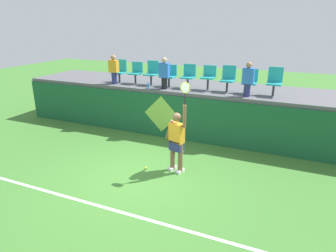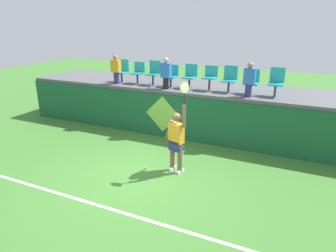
# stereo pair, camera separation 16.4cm
# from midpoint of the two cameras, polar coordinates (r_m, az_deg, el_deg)

# --- Properties ---
(ground_plane) EXTENTS (40.00, 40.00, 0.00)m
(ground_plane) POSITION_cam_midpoint_polar(r_m,az_deg,el_deg) (7.90, -5.16, -9.70)
(ground_plane) COLOR #3D752D
(court_back_wall) EXTENTS (13.03, 0.20, 1.51)m
(court_back_wall) POSITION_cam_midpoint_polar(r_m,az_deg,el_deg) (10.06, 3.09, 1.57)
(court_back_wall) COLOR #195633
(court_back_wall) RESTS_ON ground_plane
(spectator_platform) EXTENTS (13.03, 2.50, 0.12)m
(spectator_platform) POSITION_cam_midpoint_polar(r_m,az_deg,el_deg) (10.95, 5.53, 7.40)
(spectator_platform) COLOR #56565B
(spectator_platform) RESTS_ON court_back_wall
(court_baseline_stripe) EXTENTS (11.73, 0.08, 0.01)m
(court_baseline_stripe) POSITION_cam_midpoint_polar(r_m,az_deg,el_deg) (6.86, -11.47, -14.97)
(court_baseline_stripe) COLOR white
(court_baseline_stripe) RESTS_ON ground_plane
(tennis_player) EXTENTS (0.74, 0.35, 2.46)m
(tennis_player) POSITION_cam_midpoint_polar(r_m,az_deg,el_deg) (7.78, 2.23, -2.58)
(tennis_player) COLOR white
(tennis_player) RESTS_ON ground_plane
(tennis_ball) EXTENTS (0.07, 0.07, 0.07)m
(tennis_ball) POSITION_cam_midpoint_polar(r_m,az_deg,el_deg) (8.27, -3.69, -7.98)
(tennis_ball) COLOR #D1E533
(tennis_ball) RESTS_ON ground_plane
(water_bottle) EXTENTS (0.07, 0.07, 0.20)m
(water_bottle) POSITION_cam_midpoint_polar(r_m,az_deg,el_deg) (10.41, -3.05, 7.74)
(water_bottle) COLOR #338CE5
(water_bottle) RESTS_ON spectator_platform
(stadium_chair_0) EXTENTS (0.44, 0.42, 0.84)m
(stadium_chair_0) POSITION_cam_midpoint_polar(r_m,az_deg,el_deg) (11.66, -8.32, 10.59)
(stadium_chair_0) COLOR #38383D
(stadium_chair_0) RESTS_ON spectator_platform
(stadium_chair_1) EXTENTS (0.44, 0.42, 0.79)m
(stadium_chair_1) POSITION_cam_midpoint_polar(r_m,az_deg,el_deg) (11.30, -5.32, 10.37)
(stadium_chair_1) COLOR #38383D
(stadium_chair_1) RESTS_ON spectator_platform
(stadium_chair_2) EXTENTS (0.44, 0.42, 0.86)m
(stadium_chair_2) POSITION_cam_midpoint_polar(r_m,az_deg,el_deg) (10.99, -2.30, 10.35)
(stadium_chair_2) COLOR #38383D
(stadium_chair_2) RESTS_ON spectator_platform
(stadium_chair_3) EXTENTS (0.44, 0.42, 0.76)m
(stadium_chair_3) POSITION_cam_midpoint_polar(r_m,az_deg,el_deg) (10.69, 1.12, 9.82)
(stadium_chair_3) COLOR #38383D
(stadium_chair_3) RESTS_ON spectator_platform
(stadium_chair_4) EXTENTS (0.44, 0.42, 0.82)m
(stadium_chair_4) POSITION_cam_midpoint_polar(r_m,az_deg,el_deg) (10.43, 4.73, 9.69)
(stadium_chair_4) COLOR #38383D
(stadium_chair_4) RESTS_ON spectator_platform
(stadium_chair_5) EXTENTS (0.44, 0.42, 0.81)m
(stadium_chair_5) POSITION_cam_midpoint_polar(r_m,az_deg,el_deg) (10.20, 8.56, 9.45)
(stadium_chair_5) COLOR #38383D
(stadium_chair_5) RESTS_ON spectator_platform
(stadium_chair_6) EXTENTS (0.44, 0.42, 0.85)m
(stadium_chair_6) POSITION_cam_midpoint_polar(r_m,az_deg,el_deg) (10.05, 12.19, 8.99)
(stadium_chair_6) COLOR #38383D
(stadium_chair_6) RESTS_ON spectator_platform
(stadium_chair_7) EXTENTS (0.44, 0.42, 0.78)m
(stadium_chair_7) POSITION_cam_midpoint_polar(r_m,az_deg,el_deg) (9.93, 16.18, 8.33)
(stadium_chair_7) COLOR #38383D
(stadium_chair_7) RESTS_ON spectator_platform
(stadium_chair_8) EXTENTS (0.44, 0.42, 0.88)m
(stadium_chair_8) POSITION_cam_midpoint_polar(r_m,az_deg,el_deg) (9.84, 20.51, 8.10)
(stadium_chair_8) COLOR #38383D
(stadium_chair_8) RESTS_ON spectator_platform
(spectator_0) EXTENTS (0.34, 0.20, 1.06)m
(spectator_0) POSITION_cam_midpoint_polar(r_m,az_deg,el_deg) (11.30, -9.52, 10.73)
(spectator_0) COLOR navy
(spectator_0) RESTS_ON spectator_platform
(spectator_1) EXTENTS (0.34, 0.20, 1.07)m
(spectator_1) POSITION_cam_midpoint_polar(r_m,az_deg,el_deg) (10.25, 0.05, 10.14)
(spectator_1) COLOR black
(spectator_1) RESTS_ON spectator_platform
(spectator_2) EXTENTS (0.34, 0.20, 1.05)m
(spectator_2) POSITION_cam_midpoint_polar(r_m,az_deg,el_deg) (9.46, 15.79, 8.60)
(spectator_2) COLOR navy
(spectator_2) RESTS_ON spectator_platform
(wall_signage_mount) EXTENTS (1.27, 0.01, 1.47)m
(wall_signage_mount) POSITION_cam_midpoint_polar(r_m,az_deg,el_deg) (10.48, -0.58, -2.05)
(wall_signage_mount) COLOR #195633
(wall_signage_mount) RESTS_ON ground_plane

